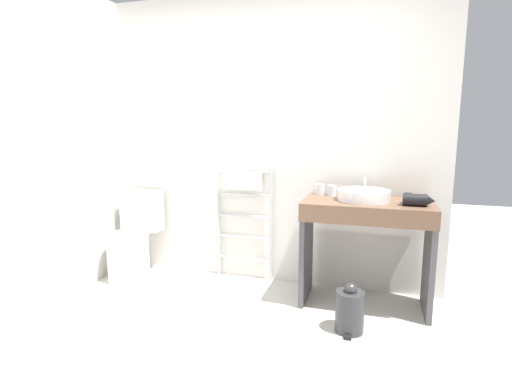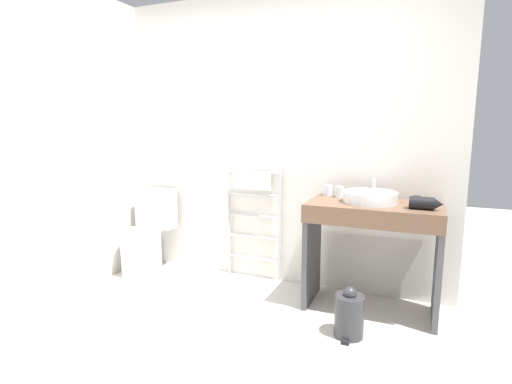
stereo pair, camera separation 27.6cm
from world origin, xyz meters
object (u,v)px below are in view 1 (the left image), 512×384
object	(u,v)px
toilet	(132,243)
towel_radiator	(244,201)
sink_basin	(363,195)
cup_near_wall	(320,189)
hair_dryer	(417,200)
cup_near_edge	(332,191)
trash_bin	(350,310)

from	to	relation	value
toilet	towel_radiator	bearing A→B (deg)	15.44
towel_radiator	sink_basin	distance (m)	1.10
towel_radiator	cup_near_wall	bearing A→B (deg)	-5.08
sink_basin	cup_near_wall	bearing A→B (deg)	154.27
hair_dryer	cup_near_edge	bearing A→B (deg)	158.81
cup_near_wall	trash_bin	size ratio (longest dim) A/B	0.24
towel_radiator	sink_basin	xyz separation A→B (m)	(1.06, -0.24, 0.15)
cup_near_wall	trash_bin	distance (m)	1.03
towel_radiator	trash_bin	bearing A→B (deg)	-35.26
toilet	hair_dryer	size ratio (longest dim) A/B	3.72
sink_basin	cup_near_edge	size ratio (longest dim) A/B	4.68
toilet	sink_basin	world-z (taller)	sink_basin
towel_radiator	hair_dryer	size ratio (longest dim) A/B	4.78
cup_near_edge	towel_radiator	bearing A→B (deg)	173.16
toilet	towel_radiator	xyz separation A→B (m)	(1.01, 0.28, 0.40)
toilet	trash_bin	size ratio (longest dim) A/B	2.30
sink_basin	trash_bin	bearing A→B (deg)	-95.10
cup_near_wall	trash_bin	bearing A→B (deg)	-64.18
towel_radiator	cup_near_wall	world-z (taller)	towel_radiator
sink_basin	cup_near_wall	xyz separation A→B (m)	(-0.36, 0.17, -0.00)
towel_radiator	cup_near_wall	xyz separation A→B (m)	(0.70, -0.06, 0.15)
cup_near_wall	trash_bin	world-z (taller)	cup_near_wall
sink_basin	toilet	bearing A→B (deg)	-178.84
towel_radiator	trash_bin	distance (m)	1.37
sink_basin	cup_near_edge	distance (m)	0.29
toilet	towel_radiator	distance (m)	1.12
cup_near_wall	cup_near_edge	size ratio (longest dim) A/B	1.01
sink_basin	towel_radiator	bearing A→B (deg)	167.45
cup_near_wall	cup_near_edge	bearing A→B (deg)	-18.14
sink_basin	cup_near_wall	size ratio (longest dim) A/B	4.65
cup_near_edge	hair_dryer	world-z (taller)	hair_dryer
toilet	trash_bin	xyz separation A→B (m)	(2.02, -0.44, -0.18)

